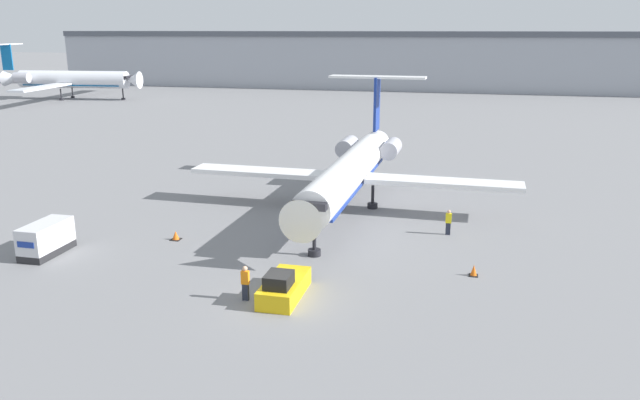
% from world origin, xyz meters
% --- Properties ---
extents(ground_plane, '(600.00, 600.00, 0.00)m').
position_xyz_m(ground_plane, '(0.00, 0.00, 0.00)').
color(ground_plane, slate).
extents(terminal_building, '(180.00, 16.80, 12.96)m').
position_xyz_m(terminal_building, '(0.00, 120.00, 6.51)').
color(terminal_building, '#9EA3AD').
rests_on(terminal_building, ground).
extents(airplane_main, '(25.64, 26.38, 9.36)m').
position_xyz_m(airplane_main, '(0.24, 17.78, 3.16)').
color(airplane_main, white).
rests_on(airplane_main, ground).
extents(pushback_tug, '(1.82, 4.30, 1.65)m').
position_xyz_m(pushback_tug, '(0.01, 0.67, 0.60)').
color(pushback_tug, yellow).
rests_on(pushback_tug, ground).
extents(luggage_cart, '(1.60, 3.68, 2.02)m').
position_xyz_m(luggage_cart, '(-16.12, 3.39, 1.01)').
color(luggage_cart, '#232326').
rests_on(luggage_cart, ground).
extents(worker_near_tug, '(0.40, 0.26, 1.87)m').
position_xyz_m(worker_near_tug, '(-1.80, -0.14, 0.99)').
color(worker_near_tug, '#232838').
rests_on(worker_near_tug, ground).
extents(worker_by_wing, '(0.40, 0.24, 1.74)m').
position_xyz_m(worker_by_wing, '(7.89, 13.11, 0.91)').
color(worker_by_wing, '#232838').
rests_on(worker_by_wing, ground).
extents(traffic_cone_left, '(0.64, 0.64, 0.60)m').
position_xyz_m(traffic_cone_left, '(-9.61, 7.78, 0.28)').
color(traffic_cone_left, black).
rests_on(traffic_cone_left, ground).
extents(traffic_cone_right, '(0.51, 0.51, 0.66)m').
position_xyz_m(traffic_cone_right, '(9.61, 5.98, 0.31)').
color(traffic_cone_right, black).
rests_on(traffic_cone_right, ground).
extents(airplane_parked_far_left, '(28.70, 35.04, 10.66)m').
position_xyz_m(airplane_parked_far_left, '(-68.52, 81.45, 3.90)').
color(airplane_parked_far_left, silver).
rests_on(airplane_parked_far_left, ground).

